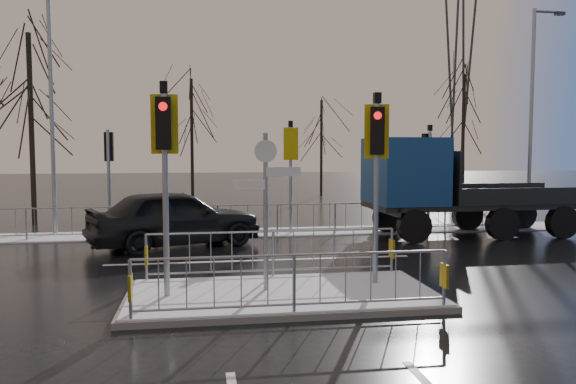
{
  "coord_description": "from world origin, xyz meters",
  "views": [
    {
      "loc": [
        -1.56,
        -10.62,
        2.91
      ],
      "look_at": [
        0.69,
        3.68,
        1.8
      ],
      "focal_mm": 35.0,
      "sensor_mm": 36.0,
      "label": 1
    }
  ],
  "objects": [
    {
      "name": "ground",
      "position": [
        0.0,
        0.0,
        0.0
      ],
      "size": [
        120.0,
        120.0,
        0.0
      ],
      "primitive_type": "plane",
      "color": "black",
      "rests_on": "ground"
    },
    {
      "name": "tree_near_b",
      "position": [
        -8.0,
        12.5,
        5.15
      ],
      "size": [
        4.0,
        4.0,
        7.55
      ],
      "color": "black",
      "rests_on": "ground"
    },
    {
      "name": "tree_far_a",
      "position": [
        -2.0,
        22.0,
        4.82
      ],
      "size": [
        3.75,
        3.75,
        7.08
      ],
      "color": "black",
      "rests_on": "ground"
    },
    {
      "name": "snow_verge",
      "position": [
        0.0,
        8.6,
        0.02
      ],
      "size": [
        30.0,
        2.0,
        0.04
      ],
      "primitive_type": "cube",
      "color": "white",
      "rests_on": "ground"
    },
    {
      "name": "lane_markings",
      "position": [
        0.0,
        -0.33,
        0.0
      ],
      "size": [
        8.0,
        11.38,
        0.01
      ],
      "color": "silver",
      "rests_on": "ground"
    },
    {
      "name": "car_far_lane",
      "position": [
        -2.31,
        6.33,
        0.87
      ],
      "size": [
        5.49,
        3.83,
        1.74
      ],
      "primitive_type": "imported",
      "rotation": [
        0.0,
        0.0,
        1.96
      ],
      "color": "black",
      "rests_on": "ground"
    },
    {
      "name": "street_lamp_left",
      "position": [
        -6.43,
        9.5,
        4.49
      ],
      "size": [
        1.25,
        0.18,
        8.2
      ],
      "color": "gray",
      "rests_on": "ground"
    },
    {
      "name": "flatbed_truck",
      "position": [
        6.04,
        6.91,
        1.74
      ],
      "size": [
        7.13,
        2.78,
        3.27
      ],
      "color": "black",
      "rests_on": "ground"
    },
    {
      "name": "tree_far_b",
      "position": [
        6.0,
        24.0,
        4.18
      ],
      "size": [
        3.25,
        3.25,
        6.14
      ],
      "color": "black",
      "rests_on": "ground"
    },
    {
      "name": "street_lamp_right",
      "position": [
        10.57,
        8.5,
        4.39
      ],
      "size": [
        1.25,
        0.18,
        8.0
      ],
      "color": "gray",
      "rests_on": "ground"
    },
    {
      "name": "traffic_island",
      "position": [
        -0.01,
        0.01,
        0.39
      ],
      "size": [
        6.0,
        3.04,
        4.15
      ],
      "color": "slate",
      "rests_on": "ground"
    },
    {
      "name": "tree_far_c",
      "position": [
        14.0,
        21.0,
        5.15
      ],
      "size": [
        4.0,
        4.0,
        7.55
      ],
      "color": "black",
      "rests_on": "ground"
    },
    {
      "name": "pylon_wires",
      "position": [
        16.88,
        30.0,
        11.03
      ],
      "size": [
        70.0,
        2.38,
        19.97
      ],
      "color": "#2D3033",
      "rests_on": "ground"
    },
    {
      "name": "far_kerb_fixtures",
      "position": [
        0.29,
        8.09,
        1.02
      ],
      "size": [
        18.0,
        0.65,
        3.83
      ],
      "color": "gray",
      "rests_on": "ground"
    }
  ]
}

